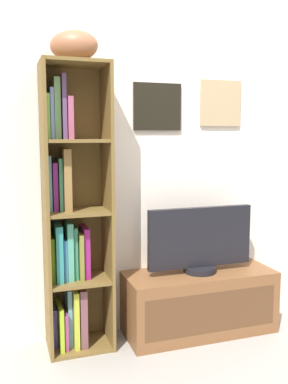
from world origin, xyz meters
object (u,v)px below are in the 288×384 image
(bookshelf, at_px, (71,224))
(tv_stand, at_px, (199,302))
(television, at_px, (200,240))
(football, at_px, (74,46))

(bookshelf, relative_size, tv_stand, 1.74)
(bookshelf, height_order, television, bookshelf)
(tv_stand, bearing_deg, bookshelf, 174.46)
(football, distance_m, television, 1.46)
(television, bearing_deg, bookshelf, 174.54)
(football, xyz_separation_m, television, (0.81, -0.05, -1.22))
(television, bearing_deg, tv_stand, -90.00)
(tv_stand, bearing_deg, football, 176.54)
(football, height_order, tv_stand, football)
(football, bearing_deg, television, -3.39)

